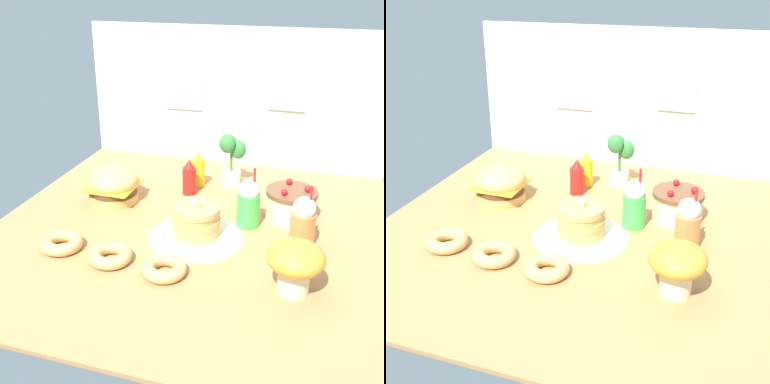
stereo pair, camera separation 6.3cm
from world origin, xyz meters
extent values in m
cube|color=#B27F4C|center=(0.00, 0.00, -0.01)|extent=(1.98, 2.01, 0.02)
cube|color=silver|center=(0.00, 1.00, 0.45)|extent=(1.98, 0.03, 0.90)
cube|color=silver|center=(-0.34, 0.98, 0.46)|extent=(0.26, 0.01, 0.22)
cube|color=#B2D1B2|center=(0.35, 0.98, 0.49)|extent=(0.23, 0.01, 0.19)
cylinder|color=white|center=(0.06, -0.07, 0.00)|extent=(0.48, 0.48, 0.00)
cylinder|color=#DBA859|center=(-0.51, 0.20, 0.02)|extent=(0.28, 0.28, 0.05)
cylinder|color=#59331E|center=(-0.51, 0.20, 0.07)|extent=(0.26, 0.26, 0.04)
cube|color=yellow|center=(-0.51, 0.20, 0.09)|extent=(0.27, 0.27, 0.01)
ellipsoid|color=#E5B260|center=(-0.51, 0.20, 0.13)|extent=(0.29, 0.29, 0.16)
cylinder|color=white|center=(0.06, -0.07, 0.01)|extent=(0.37, 0.37, 0.02)
cylinder|color=#E0AD5B|center=(0.07, -0.08, 0.04)|extent=(0.23, 0.23, 0.03)
cylinder|color=#E0AD5B|center=(0.06, -0.07, 0.07)|extent=(0.24, 0.24, 0.03)
cylinder|color=#E0AD5B|center=(0.07, -0.07, 0.10)|extent=(0.24, 0.24, 0.03)
cylinder|color=#E0AD5B|center=(0.06, -0.07, 0.13)|extent=(0.23, 0.23, 0.03)
cylinder|color=#E0AD5B|center=(0.06, -0.07, 0.16)|extent=(0.24, 0.24, 0.03)
cube|color=#F7E072|center=(0.06, -0.07, 0.18)|extent=(0.05, 0.05, 0.02)
cylinder|color=beige|center=(0.49, 0.27, 0.07)|extent=(0.26, 0.26, 0.14)
cylinder|color=brown|center=(0.49, 0.27, 0.15)|extent=(0.27, 0.27, 0.02)
sphere|color=red|center=(0.56, 0.28, 0.18)|extent=(0.03, 0.03, 0.03)
sphere|color=red|center=(0.46, 0.35, 0.18)|extent=(0.03, 0.03, 0.03)
sphere|color=red|center=(0.45, 0.20, 0.18)|extent=(0.03, 0.03, 0.03)
cylinder|color=red|center=(-0.12, 0.41, 0.08)|extent=(0.08, 0.08, 0.16)
cone|color=red|center=(-0.12, 0.41, 0.19)|extent=(0.07, 0.07, 0.05)
cylinder|color=yellow|center=(-0.11, 0.55, 0.08)|extent=(0.08, 0.08, 0.16)
cone|color=yellow|center=(-0.11, 0.55, 0.19)|extent=(0.07, 0.07, 0.05)
cylinder|color=green|center=(0.28, 0.13, 0.09)|extent=(0.12, 0.12, 0.17)
sphere|color=white|center=(0.28, 0.13, 0.20)|extent=(0.11, 0.11, 0.11)
cylinder|color=red|center=(0.31, 0.13, 0.24)|extent=(0.01, 0.03, 0.17)
cylinder|color=orange|center=(0.57, 0.00, 0.09)|extent=(0.12, 0.12, 0.17)
sphere|color=white|center=(0.57, 0.00, 0.20)|extent=(0.11, 0.11, 0.11)
cylinder|color=red|center=(0.60, 0.00, 0.24)|extent=(0.01, 0.04, 0.17)
torus|color=tan|center=(-0.52, -0.36, 0.03)|extent=(0.20, 0.20, 0.06)
torus|color=#D89ED8|center=(-0.52, -0.36, 0.03)|extent=(0.19, 0.19, 0.05)
torus|color=tan|center=(-0.25, -0.40, 0.03)|extent=(0.20, 0.20, 0.06)
torus|color=#8CCC8C|center=(-0.25, -0.40, 0.03)|extent=(0.19, 0.19, 0.05)
torus|color=tan|center=(0.02, -0.42, 0.03)|extent=(0.20, 0.20, 0.06)
torus|color=pink|center=(0.02, -0.42, 0.03)|extent=(0.19, 0.19, 0.05)
cylinder|color=white|center=(0.08, 0.63, 0.04)|extent=(0.12, 0.12, 0.09)
cylinder|color=#4C7238|center=(0.08, 0.63, 0.16)|extent=(0.02, 0.02, 0.15)
ellipsoid|color=#38843D|center=(0.12, 0.63, 0.23)|extent=(0.10, 0.07, 0.12)
ellipsoid|color=#38843D|center=(0.06, 0.66, 0.25)|extent=(0.10, 0.07, 0.12)
ellipsoid|color=#38843D|center=(0.06, 0.59, 0.27)|extent=(0.10, 0.07, 0.12)
cylinder|color=beige|center=(0.58, -0.38, 0.05)|extent=(0.13, 0.13, 0.11)
ellipsoid|color=gold|center=(0.58, -0.38, 0.16)|extent=(0.24, 0.24, 0.13)
camera|label=1|loc=(0.67, -2.08, 1.22)|focal=45.24mm
camera|label=2|loc=(0.73, -2.06, 1.22)|focal=45.24mm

